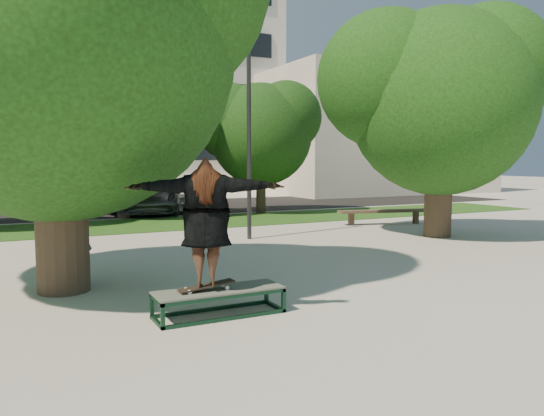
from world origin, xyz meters
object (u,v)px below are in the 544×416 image
car_grey (147,196)px  car_silver_b (148,195)px  tree_left (48,18)px  car_dark (118,192)px  tree_right (437,92)px  bench (384,212)px  lamppost (249,124)px  bystander (73,232)px  grind_box (219,302)px

car_grey → car_silver_b: 0.97m
tree_left → car_dark: bearing=75.5°
tree_right → car_silver_b: size_ratio=1.34×
tree_right → bench: size_ratio=2.00×
tree_left → car_silver_b: tree_left is taller
lamppost → bystander: bearing=-145.7°
grind_box → bystander: bearing=116.7°
bystander → car_grey: bystander is taller
tree_left → lamppost: bearing=36.4°
car_grey → grind_box: bearing=-88.5°
grind_box → car_dark: car_dark is taller
bench → car_dark: 11.98m
grind_box → bench: bearing=39.9°
grind_box → car_grey: bearing=80.0°
tree_right → car_silver_b: tree_right is taller
car_dark → car_silver_b: size_ratio=0.96×
car_dark → bench: bearing=-43.9°
lamppost → grind_box: (-3.42, -6.46, -2.96)m
tree_right → car_grey: size_ratio=1.28×
lamppost → car_silver_b: 9.76m
tree_left → bystander: tree_left is taller
tree_right → bystander: size_ratio=3.64×
tree_left → car_grey: 13.72m
car_dark → tree_right: bearing=-52.7°
tree_left → lamppost: size_ratio=1.16×
bench → tree_left: bearing=-141.9°
lamppost → bench: size_ratio=1.88×
car_dark → car_grey: 2.33m
tree_left → bench: size_ratio=2.19×
tree_left → grind_box: 5.29m
tree_right → grind_box: size_ratio=3.62×
tree_left → lamppost: 6.70m
tree_left → car_silver_b: size_ratio=1.47×
tree_left → car_grey: size_ratio=1.40×
lamppost → grind_box: bearing=-117.9°
bystander → car_silver_b: 13.57m
car_dark → car_grey: (0.73, -2.21, -0.06)m
grind_box → car_dark: bearing=83.6°
lamppost → car_grey: 8.88m
tree_right → car_silver_b: (-5.42, 11.35, -3.39)m
car_silver_b → lamppost: bearing=-96.2°
bystander → car_grey: (4.19, 11.88, -0.19)m
tree_left → tree_right: tree_left is taller
tree_left → tree_right: (10.21, 1.99, -0.33)m
tree_left → car_dark: (3.79, 14.62, -3.65)m
car_grey → car_dark: bearing=119.8°
tree_right → car_dark: 14.55m
bystander → bench: 11.36m
tree_right → bench: 4.73m
tree_left → tree_right: bearing=11.0°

